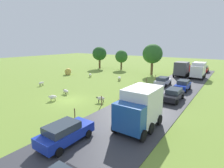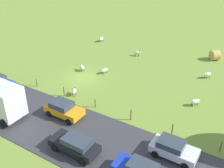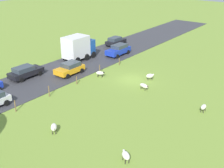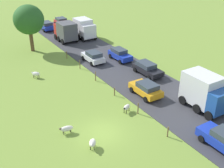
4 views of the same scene
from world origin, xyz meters
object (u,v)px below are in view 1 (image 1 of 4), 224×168
object	(u,v)px
sheep_6	(101,98)
car_2	(183,85)
car_0	(173,94)
car_7	(133,98)
tree_0	(152,54)
sheep_1	(90,75)
truck_2	(140,108)
sheep_5	(53,97)
truck_0	(198,70)
hay_bale_0	(68,72)
sheep_2	(119,78)
car_4	(65,132)
sheep_0	(66,91)
truck_1	(182,69)
sheep_3	(41,83)
car_8	(204,69)
tree_1	(121,57)
car_5	(188,68)
car_1	(163,81)
tree_2	(99,54)

from	to	relation	value
sheep_6	car_2	world-z (taller)	car_2
car_0	car_7	world-z (taller)	car_7
tree_0	sheep_1	bearing A→B (deg)	-133.56
truck_2	car_2	world-z (taller)	truck_2
sheep_5	car_7	world-z (taller)	car_7
truck_0	sheep_1	bearing A→B (deg)	-149.18
hay_bale_0	car_0	distance (m)	27.32
sheep_2	car_0	size ratio (longest dim) A/B	0.25
sheep_5	car_4	distance (m)	11.09
sheep_0	truck_1	xyz separation A→B (m)	(10.76, 24.64, 1.35)
sheep_3	truck_1	bearing A→B (deg)	52.03
sheep_5	truck_1	world-z (taller)	truck_1
sheep_3	car_0	bearing A→B (deg)	13.28
sheep_0	truck_0	xyz separation A→B (m)	(14.19, 24.36, 1.38)
sheep_5	hay_bale_0	world-z (taller)	hay_bale_0
sheep_2	car_8	world-z (taller)	car_8
tree_1	sheep_5	bearing A→B (deg)	-75.89
car_5	hay_bale_0	bearing A→B (deg)	-136.60
sheep_6	car_1	xyz separation A→B (m)	(3.49, 13.59, 0.33)
sheep_0	sheep_1	bearing A→B (deg)	115.97
sheep_1	sheep_6	distance (m)	17.64
tree_2	sheep_1	bearing A→B (deg)	-59.89
tree_0	truck_1	xyz separation A→B (m)	(6.57, 1.61, -3.17)
truck_0	car_7	xyz separation A→B (m)	(-3.66, -22.61, -0.99)
sheep_5	car_7	bearing A→B (deg)	27.03
truck_2	sheep_6	bearing A→B (deg)	153.87
sheep_2	tree_0	xyz separation A→B (m)	(2.79, 10.14, 4.44)
tree_2	car_1	world-z (taller)	tree_2
hay_bale_0	tree_1	world-z (taller)	tree_1
truck_2	car_0	bearing A→B (deg)	88.57
truck_1	truck_0	bearing A→B (deg)	-4.62
sheep_0	car_0	bearing A→B (deg)	23.55
sheep_6	hay_bale_0	bearing A→B (deg)	148.98
sheep_2	truck_1	world-z (taller)	truck_1
car_8	sheep_5	bearing A→B (deg)	-109.08
tree_0	car_4	size ratio (longest dim) A/B	1.62
tree_1	car_7	size ratio (longest dim) A/B	1.36
hay_bale_0	sheep_5	bearing A→B (deg)	-47.27
truck_2	truck_0	bearing A→B (deg)	89.48
tree_1	truck_0	world-z (taller)	tree_1
truck_1	car_1	distance (m)	11.05
sheep_2	car_7	size ratio (longest dim) A/B	0.28
tree_1	sheep_6	bearing A→B (deg)	-63.45
tree_2	car_5	bearing A→B (deg)	20.37
hay_bale_0	car_7	size ratio (longest dim) A/B	0.37
car_4	sheep_3	bearing A→B (deg)	150.94
tree_0	car_2	bearing A→B (deg)	-47.66
hay_bale_0	tree_0	world-z (taller)	tree_0
tree_2	car_5	world-z (taller)	tree_2
tree_1	truck_2	distance (m)	35.84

